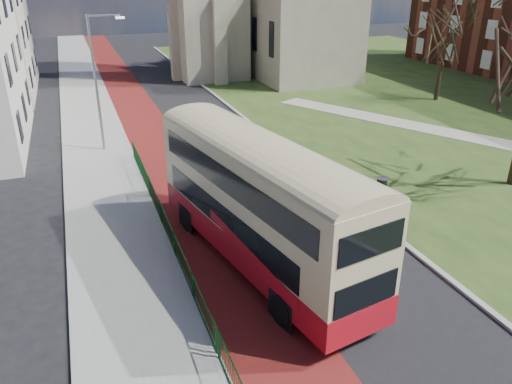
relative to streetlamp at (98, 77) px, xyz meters
name	(u,v)px	position (x,y,z in m)	size (l,w,h in m)	color
ground	(283,297)	(4.35, -18.00, -4.59)	(160.00, 160.00, 0.00)	black
road_carriageway	(191,132)	(5.85, 2.00, -4.59)	(9.00, 120.00, 0.01)	black
bus_lane	(152,136)	(3.15, 2.00, -4.59)	(3.40, 120.00, 0.01)	#591414
pavement_west	(94,141)	(-0.65, 2.00, -4.53)	(4.00, 120.00, 0.12)	gray
kerb_west	(125,138)	(1.35, 2.00, -4.53)	(0.25, 120.00, 0.13)	#999993
kerb_east	(244,117)	(10.45, 4.00, -4.53)	(0.25, 80.00, 0.13)	#999993
grass_green	(455,97)	(30.35, 4.00, -4.57)	(40.00, 80.00, 0.04)	#2A4518
footpath	(507,145)	(24.35, -8.00, -4.54)	(2.20, 36.00, 0.03)	#9E998C
pedestrian_railing	(174,244)	(1.40, -14.00, -4.04)	(0.07, 24.00, 1.12)	#0C3616
streetlamp	(98,77)	(0.00, 0.00, 0.00)	(2.13, 0.18, 8.00)	gray
bus	(259,198)	(4.34, -15.61, -1.83)	(4.80, 11.90, 4.85)	#AA0F1A
winter_tree_far	(446,32)	(28.04, 3.72, 1.07)	(6.25, 6.25, 8.12)	#2E2617
litter_bin	(382,186)	(12.35, -11.81, -4.09)	(0.71, 0.71, 0.92)	black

